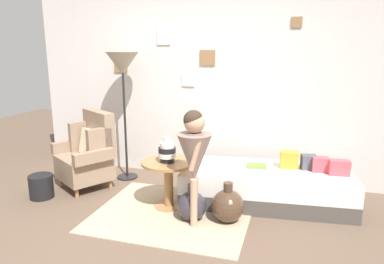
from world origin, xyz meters
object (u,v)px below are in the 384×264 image
object	(u,v)px
daybed	(266,186)
demijohn_far	(228,206)
book_on_daybed	(257,166)
magazine_basket	(41,186)
floor_lamp	(123,68)
person_child	(194,153)
side_table	(169,174)
demijohn_near	(192,206)
vase_striped	(167,152)
armchair	(89,153)

from	to	relation	value
daybed	demijohn_far	world-z (taller)	demijohn_far
book_on_daybed	demijohn_far	world-z (taller)	book_on_daybed
demijohn_far	magazine_basket	xyz separation A→B (m)	(-2.25, -0.04, -0.03)
floor_lamp	person_child	size ratio (longest dim) A/B	1.44
floor_lamp	magazine_basket	bearing A→B (deg)	-126.61
side_table	book_on_daybed	xyz separation A→B (m)	(0.91, 0.49, 0.02)
floor_lamp	demijohn_near	size ratio (longest dim) A/B	4.34
floor_lamp	demijohn_near	xyz separation A→B (m)	(1.21, -0.94, -1.33)
demijohn_near	magazine_basket	world-z (taller)	demijohn_near
side_table	floor_lamp	size ratio (longest dim) A/B	0.35
magazine_basket	floor_lamp	bearing A→B (deg)	53.39
vase_striped	person_child	xyz separation A→B (m)	(0.39, -0.29, 0.10)
daybed	vase_striped	bearing A→B (deg)	-155.90
person_child	demijohn_near	world-z (taller)	person_child
armchair	side_table	distance (m)	1.23
vase_striped	book_on_daybed	bearing A→B (deg)	29.61
vase_striped	magazine_basket	bearing A→B (deg)	-173.95
side_table	floor_lamp	distance (m)	1.58
vase_striped	floor_lamp	distance (m)	1.42
floor_lamp	demijohn_far	bearing A→B (deg)	-28.89
demijohn_far	book_on_daybed	bearing A→B (deg)	71.87
floor_lamp	demijohn_near	world-z (taller)	floor_lamp
vase_striped	person_child	world-z (taller)	person_child
daybed	floor_lamp	size ratio (longest dim) A/B	1.16
side_table	floor_lamp	xyz separation A→B (m)	(-0.88, 0.71, 1.10)
side_table	magazine_basket	distance (m)	1.58
vase_striped	daybed	bearing A→B (deg)	24.10
armchair	vase_striped	distance (m)	1.26
person_child	demijohn_near	xyz separation A→B (m)	(-0.05, 0.09, -0.60)
armchair	floor_lamp	size ratio (longest dim) A/B	0.57
floor_lamp	demijohn_far	size ratio (longest dim) A/B	4.01
daybed	side_table	world-z (taller)	side_table
daybed	floor_lamp	world-z (taller)	floor_lamp
vase_striped	magazine_basket	distance (m)	1.64
armchair	demijohn_near	bearing A→B (deg)	-19.02
armchair	demijohn_far	bearing A→B (deg)	-13.58
demijohn_far	magazine_basket	bearing A→B (deg)	-179.04
vase_striped	book_on_daybed	world-z (taller)	vase_striped
floor_lamp	book_on_daybed	distance (m)	2.10
side_table	demijohn_near	size ratio (longest dim) A/B	1.52
armchair	daybed	distance (m)	2.24
floor_lamp	armchair	bearing A→B (deg)	-127.79
magazine_basket	daybed	bearing A→B (deg)	13.62
armchair	floor_lamp	xyz separation A→B (m)	(0.32, 0.41, 1.05)
daybed	magazine_basket	distance (m)	2.65
daybed	demijohn_far	xyz separation A→B (m)	(-0.33, -0.59, -0.03)
daybed	person_child	world-z (taller)	person_child
vase_striped	armchair	bearing A→B (deg)	164.51
floor_lamp	person_child	world-z (taller)	floor_lamp
side_table	demijohn_far	bearing A→B (deg)	-12.65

